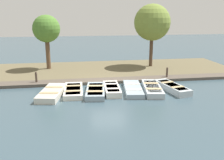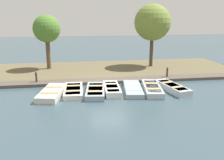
{
  "view_description": "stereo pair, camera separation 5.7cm",
  "coord_description": "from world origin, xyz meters",
  "px_view_note": "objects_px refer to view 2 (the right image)",
  "views": [
    {
      "loc": [
        16.6,
        -2.36,
        5.15
      ],
      "look_at": [
        0.31,
        0.2,
        0.65
      ],
      "focal_mm": 40.0,
      "sensor_mm": 36.0,
      "label": 1
    },
    {
      "loc": [
        16.61,
        -2.3,
        5.15
      ],
      "look_at": [
        0.31,
        0.2,
        0.65
      ],
      "focal_mm": 40.0,
      "sensor_mm": 36.0,
      "label": 2
    }
  ],
  "objects_px": {
    "rowboat_1": "(73,91)",
    "rowboat_2": "(95,91)",
    "rowboat_0": "(52,93)",
    "rowboat_4": "(133,89)",
    "park_tree_left": "(153,23)",
    "park_tree_far_left": "(47,29)",
    "rowboat_5": "(152,88)",
    "rowboat_3": "(112,89)",
    "mooring_post_far": "(167,73)",
    "rowboat_6": "(172,87)",
    "mooring_post_near": "(36,78)"
  },
  "relations": [
    {
      "from": "rowboat_0",
      "to": "mooring_post_far",
      "type": "xyz_separation_m",
      "value": [
        -2.71,
        8.68,
        0.29
      ]
    },
    {
      "from": "rowboat_3",
      "to": "park_tree_left",
      "type": "xyz_separation_m",
      "value": [
        -6.76,
        4.78,
        4.01
      ]
    },
    {
      "from": "park_tree_far_left",
      "to": "rowboat_6",
      "type": "bearing_deg",
      "value": 49.74
    },
    {
      "from": "rowboat_1",
      "to": "mooring_post_near",
      "type": "height_order",
      "value": "mooring_post_near"
    },
    {
      "from": "rowboat_4",
      "to": "mooring_post_far",
      "type": "bearing_deg",
      "value": 135.22
    },
    {
      "from": "rowboat_2",
      "to": "rowboat_5",
      "type": "height_order",
      "value": "rowboat_5"
    },
    {
      "from": "rowboat_6",
      "to": "park_tree_left",
      "type": "relative_size",
      "value": 0.56
    },
    {
      "from": "rowboat_0",
      "to": "mooring_post_far",
      "type": "height_order",
      "value": "mooring_post_far"
    },
    {
      "from": "rowboat_4",
      "to": "park_tree_left",
      "type": "height_order",
      "value": "park_tree_left"
    },
    {
      "from": "rowboat_1",
      "to": "park_tree_far_left",
      "type": "distance_m",
      "value": 8.07
    },
    {
      "from": "rowboat_1",
      "to": "park_tree_far_left",
      "type": "height_order",
      "value": "park_tree_far_left"
    },
    {
      "from": "park_tree_left",
      "to": "rowboat_1",
      "type": "bearing_deg",
      "value": -47.9
    },
    {
      "from": "mooring_post_far",
      "to": "rowboat_4",
      "type": "bearing_deg",
      "value": -52.64
    },
    {
      "from": "mooring_post_near",
      "to": "rowboat_6",
      "type": "bearing_deg",
      "value": 72.94
    },
    {
      "from": "rowboat_5",
      "to": "mooring_post_near",
      "type": "height_order",
      "value": "mooring_post_near"
    },
    {
      "from": "rowboat_1",
      "to": "mooring_post_far",
      "type": "relative_size",
      "value": 3.17
    },
    {
      "from": "rowboat_1",
      "to": "rowboat_0",
      "type": "bearing_deg",
      "value": -73.8
    },
    {
      "from": "rowboat_0",
      "to": "rowboat_3",
      "type": "height_order",
      "value": "rowboat_3"
    },
    {
      "from": "rowboat_3",
      "to": "mooring_post_near",
      "type": "distance_m",
      "value": 5.76
    },
    {
      "from": "rowboat_1",
      "to": "rowboat_6",
      "type": "distance_m",
      "value": 6.63
    },
    {
      "from": "mooring_post_near",
      "to": "mooring_post_far",
      "type": "relative_size",
      "value": 1.0
    },
    {
      "from": "rowboat_2",
      "to": "mooring_post_far",
      "type": "relative_size",
      "value": 3.35
    },
    {
      "from": "rowboat_0",
      "to": "park_tree_left",
      "type": "relative_size",
      "value": 0.58
    },
    {
      "from": "rowboat_1",
      "to": "park_tree_left",
      "type": "height_order",
      "value": "park_tree_left"
    },
    {
      "from": "rowboat_3",
      "to": "rowboat_5",
      "type": "distance_m",
      "value": 2.71
    },
    {
      "from": "rowboat_0",
      "to": "rowboat_6",
      "type": "relative_size",
      "value": 1.03
    },
    {
      "from": "rowboat_2",
      "to": "rowboat_4",
      "type": "distance_m",
      "value": 2.55
    },
    {
      "from": "rowboat_6",
      "to": "mooring_post_near",
      "type": "distance_m",
      "value": 9.69
    },
    {
      "from": "rowboat_3",
      "to": "park_tree_left",
      "type": "bearing_deg",
      "value": 147.86
    },
    {
      "from": "park_tree_left",
      "to": "park_tree_far_left",
      "type": "bearing_deg",
      "value": -91.95
    },
    {
      "from": "rowboat_5",
      "to": "rowboat_6",
      "type": "height_order",
      "value": "rowboat_6"
    },
    {
      "from": "rowboat_0",
      "to": "rowboat_1",
      "type": "relative_size",
      "value": 1.1
    },
    {
      "from": "rowboat_4",
      "to": "rowboat_6",
      "type": "bearing_deg",
      "value": 91.86
    },
    {
      "from": "rowboat_1",
      "to": "mooring_post_far",
      "type": "xyz_separation_m",
      "value": [
        -2.36,
        7.32,
        0.33
      ]
    },
    {
      "from": "rowboat_0",
      "to": "rowboat_4",
      "type": "xyz_separation_m",
      "value": [
        -0.14,
        5.32,
        -0.04
      ]
    },
    {
      "from": "rowboat_1",
      "to": "rowboat_5",
      "type": "height_order",
      "value": "rowboat_5"
    },
    {
      "from": "rowboat_3",
      "to": "rowboat_1",
      "type": "bearing_deg",
      "value": -89.99
    },
    {
      "from": "rowboat_2",
      "to": "park_tree_left",
      "type": "height_order",
      "value": "park_tree_left"
    },
    {
      "from": "rowboat_0",
      "to": "rowboat_3",
      "type": "distance_m",
      "value": 3.9
    },
    {
      "from": "rowboat_2",
      "to": "mooring_post_near",
      "type": "distance_m",
      "value": 4.9
    },
    {
      "from": "rowboat_3",
      "to": "rowboat_4",
      "type": "xyz_separation_m",
      "value": [
        0.06,
        1.43,
        -0.04
      ]
    },
    {
      "from": "rowboat_4",
      "to": "rowboat_5",
      "type": "relative_size",
      "value": 1.01
    },
    {
      "from": "rowboat_1",
      "to": "rowboat_2",
      "type": "bearing_deg",
      "value": 77.97
    },
    {
      "from": "rowboat_0",
      "to": "rowboat_6",
      "type": "distance_m",
      "value": 7.97
    },
    {
      "from": "rowboat_0",
      "to": "mooring_post_far",
      "type": "distance_m",
      "value": 9.1
    },
    {
      "from": "park_tree_far_left",
      "to": "park_tree_left",
      "type": "relative_size",
      "value": 0.84
    },
    {
      "from": "mooring_post_near",
      "to": "mooring_post_far",
      "type": "xyz_separation_m",
      "value": [
        0.0,
        9.97,
        0.0
      ]
    },
    {
      "from": "rowboat_5",
      "to": "park_tree_far_left",
      "type": "bearing_deg",
      "value": -125.45
    },
    {
      "from": "rowboat_0",
      "to": "rowboat_2",
      "type": "distance_m",
      "value": 2.78
    },
    {
      "from": "rowboat_4",
      "to": "mooring_post_near",
      "type": "distance_m",
      "value": 7.1
    }
  ]
}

